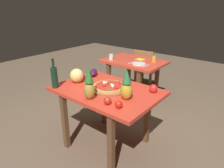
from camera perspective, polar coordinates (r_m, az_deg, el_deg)
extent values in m
plane|color=brown|center=(2.78, -1.32, -16.35)|extent=(10.00, 10.00, 0.00)
cube|color=brown|center=(2.59, -12.99, -10.25)|extent=(0.06, 0.06, 0.74)
cube|color=brown|center=(2.15, -0.25, -17.10)|extent=(0.06, 0.06, 0.74)
cube|color=brown|center=(3.02, -2.18, -4.74)|extent=(0.06, 0.06, 0.74)
cube|color=brown|center=(2.65, 9.88, -9.14)|extent=(0.06, 0.06, 0.74)
cube|color=red|center=(2.39, -1.48, -1.93)|extent=(1.21, 0.83, 0.04)
cube|color=brown|center=(3.66, -0.90, 0.22)|extent=(0.06, 0.06, 0.74)
cube|color=brown|center=(3.32, 7.36, -2.30)|extent=(0.06, 0.06, 0.74)
cube|color=brown|center=(4.12, 4.67, 2.72)|extent=(0.06, 0.06, 0.74)
cube|color=brown|center=(3.83, 12.34, 0.72)|extent=(0.06, 0.06, 0.74)
cube|color=#D0402B|center=(3.59, 6.11, 6.26)|extent=(1.04, 0.72, 0.04)
cube|color=#985C31|center=(4.44, 12.31, 1.45)|extent=(0.04, 0.04, 0.41)
cube|color=#985C31|center=(4.56, 8.49, 2.29)|extent=(0.04, 0.04, 0.41)
cube|color=#985C31|center=(4.15, 10.54, 0.14)|extent=(0.04, 0.04, 0.41)
cube|color=#985C31|center=(4.28, 6.53, 1.07)|extent=(0.04, 0.04, 0.41)
cube|color=#985C31|center=(4.28, 9.66, 4.08)|extent=(0.43, 0.43, 0.04)
cube|color=#936038|center=(4.06, 8.76, 6.40)|extent=(0.40, 0.07, 0.40)
cylinder|color=#985C31|center=(2.38, -0.76, -1.19)|extent=(0.44, 0.44, 0.02)
cylinder|color=tan|center=(2.37, -0.76, -0.67)|extent=(0.37, 0.37, 0.02)
cylinder|color=#BA3320|center=(2.36, -0.77, -0.38)|extent=(0.32, 0.32, 0.00)
sphere|color=red|center=(2.27, 1.31, -0.99)|extent=(0.04, 0.04, 0.04)
sphere|color=red|center=(2.32, -2.25, -0.48)|extent=(0.04, 0.04, 0.04)
sphere|color=red|center=(2.35, 1.70, -0.23)|extent=(0.03, 0.03, 0.03)
sphere|color=red|center=(2.41, 2.03, 0.38)|extent=(0.04, 0.04, 0.04)
sphere|color=red|center=(2.26, 0.96, -1.15)|extent=(0.03, 0.03, 0.03)
sphere|color=red|center=(2.37, -1.28, 0.03)|extent=(0.04, 0.04, 0.04)
cube|color=#327A34|center=(2.24, -0.72, -1.56)|extent=(0.05, 0.05, 0.00)
cube|color=#237D2C|center=(2.38, -1.57, -0.02)|extent=(0.05, 0.04, 0.00)
cube|color=#23722B|center=(2.35, 2.14, -0.34)|extent=(0.05, 0.05, 0.00)
cube|color=#337B37|center=(2.36, -0.19, -0.22)|extent=(0.04, 0.05, 0.00)
sphere|color=silver|center=(2.32, 0.30, -0.45)|extent=(0.03, 0.03, 0.03)
sphere|color=white|center=(2.30, 0.16, -0.68)|extent=(0.03, 0.03, 0.03)
sphere|color=white|center=(2.42, -1.54, 0.44)|extent=(0.03, 0.03, 0.03)
sphere|color=white|center=(2.35, -0.10, -0.23)|extent=(0.03, 0.03, 0.03)
sphere|color=white|center=(2.40, -2.20, 0.35)|extent=(0.04, 0.04, 0.04)
cylinder|color=#11301F|center=(2.48, -15.77, 1.69)|extent=(0.08, 0.08, 0.25)
cylinder|color=#11301F|center=(2.43, -16.18, 5.40)|extent=(0.03, 0.03, 0.09)
cylinder|color=black|center=(2.41, -16.31, 6.60)|extent=(0.03, 0.03, 0.02)
ellipsoid|color=gold|center=(2.11, 4.05, -2.00)|extent=(0.13, 0.13, 0.18)
cone|color=#297037|center=(2.05, 4.17, 2.18)|extent=(0.10, 0.10, 0.15)
ellipsoid|color=#AB8635|center=(2.13, -6.34, -1.85)|extent=(0.12, 0.12, 0.19)
cone|color=#287129|center=(2.06, -6.54, 2.61)|extent=(0.09, 0.09, 0.16)
sphere|color=#E5CE73|center=(2.60, -9.81, 2.34)|extent=(0.18, 0.18, 0.18)
ellipsoid|color=red|center=(2.33, 11.50, -1.28)|extent=(0.09, 0.09, 0.10)
ellipsoid|color=#441741|center=(2.82, -5.16, 3.22)|extent=(0.19, 0.22, 0.09)
sphere|color=red|center=(1.96, 1.85, -5.69)|extent=(0.08, 0.08, 0.08)
sphere|color=red|center=(2.75, -8.24, 2.32)|extent=(0.06, 0.06, 0.06)
sphere|color=red|center=(2.03, -1.27, -4.66)|extent=(0.08, 0.08, 0.08)
cylinder|color=orange|center=(3.53, 11.62, 6.87)|extent=(0.06, 0.06, 0.11)
cylinder|color=silver|center=(3.60, -0.24, 7.57)|extent=(0.07, 0.07, 0.10)
cylinder|color=white|center=(3.36, 7.52, 5.60)|extent=(0.22, 0.22, 0.02)
cube|color=silver|center=(3.44, 5.53, 5.98)|extent=(0.03, 0.18, 0.01)
cube|color=silver|center=(3.30, 9.58, 5.07)|extent=(0.02, 0.18, 0.01)
cube|color=yellow|center=(3.66, 7.89, 6.85)|extent=(0.15, 0.13, 0.01)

